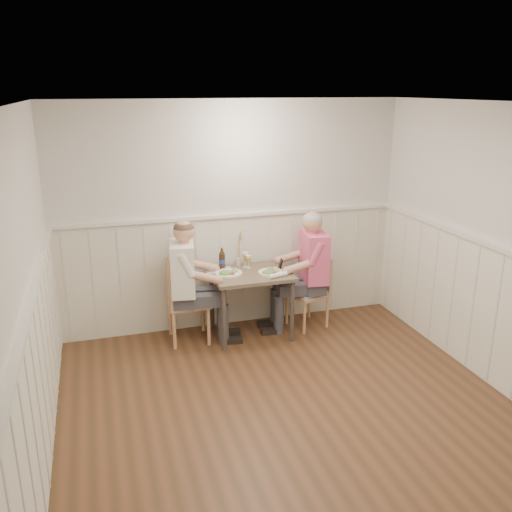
{
  "coord_description": "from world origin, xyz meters",
  "views": [
    {
      "loc": [
        -1.49,
        -3.61,
        2.72
      ],
      "look_at": [
        0.1,
        1.64,
        1.0
      ],
      "focal_mm": 38.0,
      "sensor_mm": 36.0,
      "label": 1
    }
  ],
  "objects_px": {
    "man_in_pink": "(310,280)",
    "dining_table": "(251,281)",
    "beer_bottle": "(222,260)",
    "chair_right": "(311,289)",
    "chair_left": "(183,298)",
    "diner_cream": "(187,292)",
    "grass_vase": "(238,249)"
  },
  "relations": [
    {
      "from": "dining_table",
      "to": "diner_cream",
      "type": "xyz_separation_m",
      "value": [
        -0.71,
        0.01,
        -0.05
      ]
    },
    {
      "from": "man_in_pink",
      "to": "dining_table",
      "type": "bearing_deg",
      "value": 179.13
    },
    {
      "from": "dining_table",
      "to": "man_in_pink",
      "type": "bearing_deg",
      "value": -0.87
    },
    {
      "from": "man_in_pink",
      "to": "grass_vase",
      "type": "distance_m",
      "value": 0.89
    },
    {
      "from": "dining_table",
      "to": "chair_left",
      "type": "distance_m",
      "value": 0.77
    },
    {
      "from": "diner_cream",
      "to": "chair_right",
      "type": "bearing_deg",
      "value": 1.4
    },
    {
      "from": "man_in_pink",
      "to": "grass_vase",
      "type": "xyz_separation_m",
      "value": [
        -0.77,
        0.28,
        0.35
      ]
    },
    {
      "from": "dining_table",
      "to": "man_in_pink",
      "type": "relative_size",
      "value": 0.61
    },
    {
      "from": "grass_vase",
      "to": "chair_right",
      "type": "bearing_deg",
      "value": -15.28
    },
    {
      "from": "grass_vase",
      "to": "chair_left",
      "type": "bearing_deg",
      "value": -163.53
    },
    {
      "from": "man_in_pink",
      "to": "diner_cream",
      "type": "xyz_separation_m",
      "value": [
        -1.42,
        0.02,
        -0.0
      ]
    },
    {
      "from": "chair_left",
      "to": "diner_cream",
      "type": "height_order",
      "value": "diner_cream"
    },
    {
      "from": "grass_vase",
      "to": "beer_bottle",
      "type": "bearing_deg",
      "value": -160.25
    },
    {
      "from": "chair_right",
      "to": "beer_bottle",
      "type": "bearing_deg",
      "value": 171.78
    },
    {
      "from": "man_in_pink",
      "to": "beer_bottle",
      "type": "relative_size",
      "value": 5.7
    },
    {
      "from": "diner_cream",
      "to": "grass_vase",
      "type": "bearing_deg",
      "value": 21.94
    },
    {
      "from": "chair_right",
      "to": "beer_bottle",
      "type": "height_order",
      "value": "beer_bottle"
    },
    {
      "from": "chair_left",
      "to": "diner_cream",
      "type": "relative_size",
      "value": 0.66
    },
    {
      "from": "beer_bottle",
      "to": "grass_vase",
      "type": "bearing_deg",
      "value": 19.75
    },
    {
      "from": "chair_left",
      "to": "grass_vase",
      "type": "xyz_separation_m",
      "value": [
        0.69,
        0.2,
        0.44
      ]
    },
    {
      "from": "man_in_pink",
      "to": "beer_bottle",
      "type": "distance_m",
      "value": 1.04
    },
    {
      "from": "diner_cream",
      "to": "beer_bottle",
      "type": "relative_size",
      "value": 5.68
    },
    {
      "from": "dining_table",
      "to": "chair_left",
      "type": "height_order",
      "value": "chair_left"
    },
    {
      "from": "dining_table",
      "to": "beer_bottle",
      "type": "xyz_separation_m",
      "value": [
        -0.28,
        0.2,
        0.22
      ]
    },
    {
      "from": "dining_table",
      "to": "beer_bottle",
      "type": "distance_m",
      "value": 0.4
    },
    {
      "from": "dining_table",
      "to": "chair_left",
      "type": "bearing_deg",
      "value": 174.72
    },
    {
      "from": "chair_left",
      "to": "diner_cream",
      "type": "bearing_deg",
      "value": -52.51
    },
    {
      "from": "chair_right",
      "to": "grass_vase",
      "type": "relative_size",
      "value": 1.94
    },
    {
      "from": "beer_bottle",
      "to": "grass_vase",
      "type": "relative_size",
      "value": 0.57
    },
    {
      "from": "man_in_pink",
      "to": "chair_left",
      "type": "bearing_deg",
      "value": 176.84
    },
    {
      "from": "chair_left",
      "to": "man_in_pink",
      "type": "bearing_deg",
      "value": -3.16
    },
    {
      "from": "chair_right",
      "to": "man_in_pink",
      "type": "distance_m",
      "value": 0.16
    }
  ]
}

